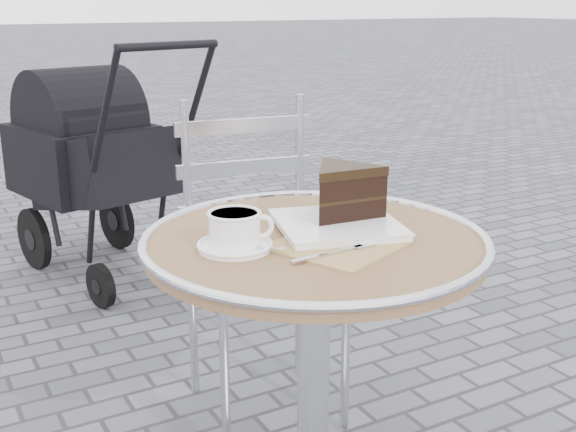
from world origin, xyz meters
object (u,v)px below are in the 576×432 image
cafe_table (314,311)px  bistro_chair (254,221)px  cappuccino_set (236,233)px  cake_plate_set (342,199)px  baby_stroller (96,170)px

cafe_table → bistro_chair: bistro_chair is taller
cafe_table → cappuccino_set: bearing=174.9°
cappuccino_set → cake_plate_set: bearing=18.8°
cake_plate_set → baby_stroller: (-0.05, 1.91, -0.32)m
cafe_table → cake_plate_set: (0.09, 0.04, 0.23)m
cappuccino_set → baby_stroller: bearing=97.4°
bistro_chair → baby_stroller: baby_stroller is taller
cappuccino_set → baby_stroller: size_ratio=0.14×
cafe_table → cake_plate_set: cake_plate_set is taller
cake_plate_set → baby_stroller: size_ratio=0.36×
cappuccino_set → bistro_chair: 0.72m
cappuccino_set → cake_plate_set: size_ratio=0.40×
cappuccino_set → cake_plate_set: (0.26, 0.02, 0.03)m
cake_plate_set → baby_stroller: 1.94m
bistro_chair → baby_stroller: size_ratio=0.85×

